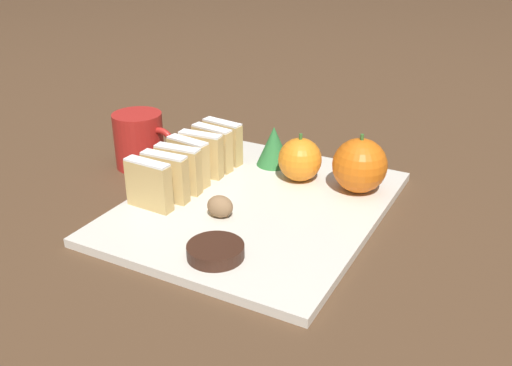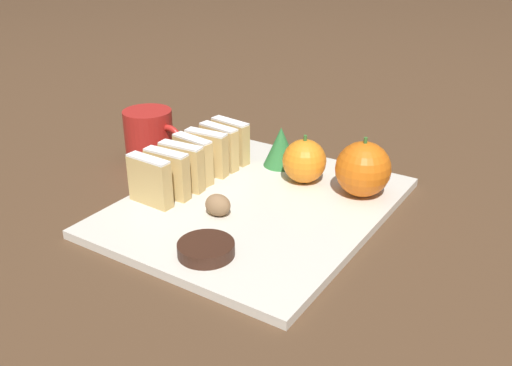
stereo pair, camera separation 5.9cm
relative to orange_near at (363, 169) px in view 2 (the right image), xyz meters
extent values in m
plane|color=#513823|center=(-0.11, -0.10, -0.05)|extent=(6.00, 6.00, 0.00)
cube|color=silver|center=(-0.11, -0.10, -0.05)|extent=(0.33, 0.40, 0.01)
cube|color=tan|center=(-0.23, -0.18, -0.01)|extent=(0.07, 0.02, 0.07)
cube|color=white|center=(-0.23, -0.18, 0.03)|extent=(0.07, 0.02, 0.00)
cube|color=tan|center=(-0.23, -0.15, -0.01)|extent=(0.07, 0.02, 0.07)
cube|color=white|center=(-0.23, -0.15, 0.03)|extent=(0.07, 0.02, 0.00)
cube|color=tan|center=(-0.23, -0.12, -0.01)|extent=(0.07, 0.02, 0.07)
cube|color=white|center=(-0.23, -0.12, 0.03)|extent=(0.07, 0.02, 0.00)
cube|color=tan|center=(-0.23, -0.09, -0.01)|extent=(0.07, 0.03, 0.07)
cube|color=white|center=(-0.23, -0.09, 0.03)|extent=(0.07, 0.03, 0.00)
cube|color=tan|center=(-0.23, -0.06, -0.01)|extent=(0.07, 0.02, 0.07)
cube|color=white|center=(-0.23, -0.06, 0.03)|extent=(0.07, 0.02, 0.00)
cube|color=tan|center=(-0.23, -0.03, -0.01)|extent=(0.07, 0.03, 0.07)
cube|color=white|center=(-0.23, -0.03, 0.03)|extent=(0.07, 0.03, 0.00)
cube|color=tan|center=(-0.23, 0.00, -0.01)|extent=(0.07, 0.03, 0.07)
cube|color=white|center=(-0.23, 0.00, 0.03)|extent=(0.07, 0.03, 0.00)
sphere|color=orange|center=(0.00, 0.00, 0.00)|extent=(0.08, 0.08, 0.08)
cylinder|color=#38702D|center=(0.00, 0.00, 0.04)|extent=(0.01, 0.01, 0.01)
sphere|color=orange|center=(-0.09, -0.01, -0.01)|extent=(0.07, 0.07, 0.07)
cylinder|color=#38702D|center=(-0.09, -0.01, 0.03)|extent=(0.00, 0.01, 0.01)
ellipsoid|color=#8E6B47|center=(-0.14, -0.16, -0.02)|extent=(0.04, 0.03, 0.03)
cylinder|color=#381E14|center=(-0.09, -0.25, -0.03)|extent=(0.07, 0.07, 0.02)
cone|color=#2D7538|center=(-0.15, 0.03, -0.01)|extent=(0.05, 0.05, 0.06)
cylinder|color=red|center=(-0.35, -0.05, -0.01)|extent=(0.08, 0.08, 0.09)
torus|color=red|center=(-0.31, -0.05, 0.00)|extent=(0.05, 0.01, 0.05)
camera|label=1|loc=(0.22, -0.73, 0.33)|focal=40.00mm
camera|label=2|loc=(0.27, -0.70, 0.33)|focal=40.00mm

